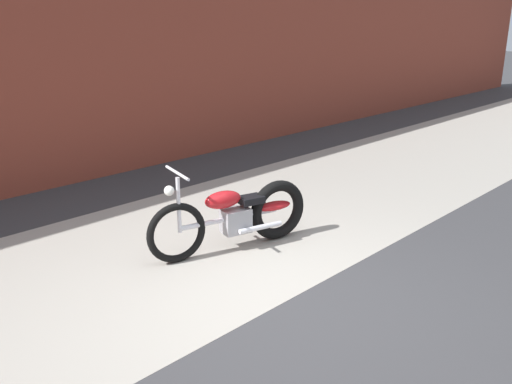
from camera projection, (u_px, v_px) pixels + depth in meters
ground_plane at (283, 303)px, 5.11m from camera, size 80.00×80.00×0.00m
sidewalk_slab at (170, 250)px, 6.27m from camera, size 36.00×3.50×0.01m
brick_building_wall at (14, 17)px, 7.77m from camera, size 36.00×0.50×5.12m
motorcycle_red at (242, 215)px, 6.24m from camera, size 1.96×0.77×1.03m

